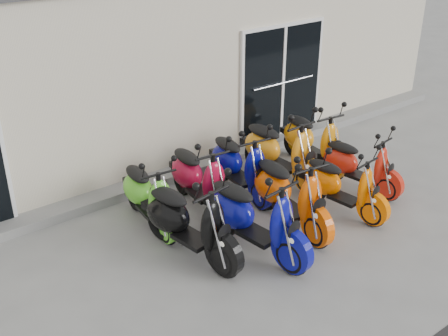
% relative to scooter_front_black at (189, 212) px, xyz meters
% --- Properties ---
extents(ground, '(80.00, 80.00, 0.00)m').
position_rel_scooter_front_black_xyz_m(ground, '(1.10, 0.07, -0.70)').
color(ground, gray).
rests_on(ground, ground).
extents(building, '(14.00, 6.00, 3.20)m').
position_rel_scooter_front_black_xyz_m(building, '(1.10, 5.27, 0.90)').
color(building, beige).
rests_on(building, ground).
extents(front_step, '(14.00, 0.40, 0.15)m').
position_rel_scooter_front_black_xyz_m(front_step, '(1.10, 2.09, -0.63)').
color(front_step, gray).
rests_on(front_step, ground).
extents(door_right, '(2.02, 0.08, 2.22)m').
position_rel_scooter_front_black_xyz_m(door_right, '(3.70, 2.24, 0.56)').
color(door_right, black).
rests_on(door_right, front_step).
extents(scooter_front_black, '(0.95, 1.98, 1.40)m').
position_rel_scooter_front_black_xyz_m(scooter_front_black, '(0.00, 0.00, 0.00)').
color(scooter_front_black, black).
rests_on(scooter_front_black, ground).
extents(scooter_front_blue, '(0.92, 2.00, 1.43)m').
position_rel_scooter_front_black_xyz_m(scooter_front_blue, '(0.75, -0.47, 0.01)').
color(scooter_front_blue, '#0B0E8C').
rests_on(scooter_front_blue, ground).
extents(scooter_front_orange_a, '(0.89, 1.94, 1.39)m').
position_rel_scooter_front_black_xyz_m(scooter_front_orange_a, '(1.60, -0.25, -0.01)').
color(scooter_front_orange_a, '#FF5804').
rests_on(scooter_front_orange_a, ground).
extents(scooter_front_orange_b, '(0.78, 1.68, 1.20)m').
position_rel_scooter_front_black_xyz_m(scooter_front_orange_b, '(2.51, -0.45, -0.10)').
color(scooter_front_orange_b, '#FF6C00').
rests_on(scooter_front_orange_b, ground).
extents(scooter_front_red, '(0.80, 1.67, 1.19)m').
position_rel_scooter_front_black_xyz_m(scooter_front_red, '(3.30, -0.11, -0.11)').
color(scooter_front_red, red).
rests_on(scooter_front_red, ground).
extents(scooter_back_green, '(0.78, 1.74, 1.25)m').
position_rel_scooter_front_black_xyz_m(scooter_back_green, '(-0.02, 1.02, -0.08)').
color(scooter_back_green, '#5FD42C').
rests_on(scooter_back_green, ground).
extents(scooter_back_red, '(0.83, 1.86, 1.33)m').
position_rel_scooter_front_black_xyz_m(scooter_back_red, '(0.85, 0.96, -0.03)').
color(scooter_back_red, '#B00D2F').
rests_on(scooter_back_red, ground).
extents(scooter_back_blue, '(0.84, 1.85, 1.32)m').
position_rel_scooter_front_black_xyz_m(scooter_back_blue, '(1.66, 0.97, -0.04)').
color(scooter_back_blue, '#07097D').
rests_on(scooter_back_blue, ground).
extents(scooter_back_yellow, '(0.77, 1.95, 1.42)m').
position_rel_scooter_front_black_xyz_m(scooter_back_yellow, '(2.47, 0.91, 0.01)').
color(scooter_back_yellow, '#FF9D18').
rests_on(scooter_back_yellow, ground).
extents(scooter_back_extra, '(0.84, 1.85, 1.32)m').
position_rel_scooter_front_black_xyz_m(scooter_back_extra, '(3.32, 0.97, -0.04)').
color(scooter_back_extra, orange).
rests_on(scooter_back_extra, ground).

